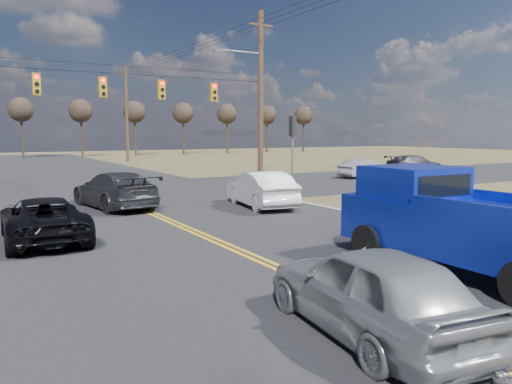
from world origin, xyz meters
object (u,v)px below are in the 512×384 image
black_suv (44,219)px  cross_car_east_far (415,164)px  dgrey_car_queue (115,190)px  white_car_queue (261,189)px  cross_car_east_near (363,168)px  pickup_truck (461,223)px  silver_suv (371,290)px

black_suv → cross_car_east_far: 30.62m
dgrey_car_queue → cross_car_east_far: size_ratio=1.08×
white_car_queue → dgrey_car_queue: (-5.31, 2.79, -0.00)m
dgrey_car_queue → cross_car_east_near: (18.40, 5.44, -0.10)m
pickup_truck → silver_suv: bearing=-158.4°
cross_car_east_near → cross_car_east_far: (6.34, 1.23, 0.04)m
silver_suv → black_suv: bearing=-63.4°
cross_car_east_near → white_car_queue: bearing=113.5°
silver_suv → dgrey_car_queue: dgrey_car_queue is taller
pickup_truck → silver_suv: pickup_truck is taller
white_car_queue → dgrey_car_queue: 6.00m
dgrey_car_queue → white_car_queue: bearing=144.4°
black_suv → white_car_queue: bearing=-161.5°
black_suv → cross_car_east_near: size_ratio=1.17×
pickup_truck → cross_car_east_far: pickup_truck is taller
white_car_queue → dgrey_car_queue: white_car_queue is taller
cross_car_east_far → cross_car_east_near: bearing=105.0°
pickup_truck → cross_car_east_near: (14.22, 18.79, -0.45)m
silver_suv → pickup_truck: bearing=-151.1°
pickup_truck → black_suv: size_ratio=1.32×
pickup_truck → cross_car_east_near: pickup_truck is taller
dgrey_car_queue → cross_car_east_near: bearing=-171.4°
white_car_queue → pickup_truck: bearing=93.0°
silver_suv → cross_car_east_near: 27.52m
white_car_queue → cross_car_east_far: white_car_queue is taller
silver_suv → black_suv: 10.17m
pickup_truck → black_suv: bearing=133.5°
pickup_truck → white_car_queue: bearing=83.6°
white_car_queue → cross_car_east_far: 21.62m
silver_suv → white_car_queue: (5.31, 12.23, 0.04)m
dgrey_car_queue → silver_suv: bearing=82.2°
dgrey_car_queue → cross_car_east_far: 25.63m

